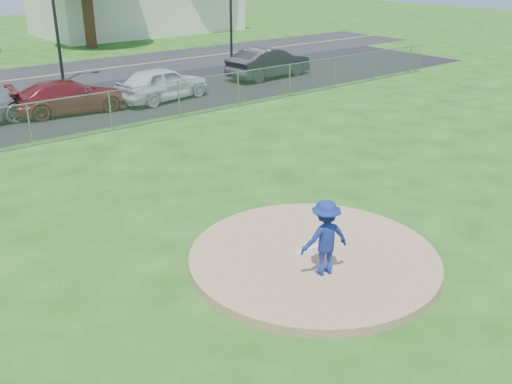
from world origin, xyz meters
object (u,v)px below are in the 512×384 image
(commercial_building, at_px, (138,6))
(pitcher, at_px, (325,238))
(traffic_signal_right, at_px, (234,4))
(parked_car_charcoal, at_px, (269,62))
(parked_car_darkred, at_px, (69,97))
(parked_car_pearl, at_px, (163,83))

(commercial_building, height_order, pitcher, commercial_building)
(commercial_building, bearing_deg, pitcher, -112.96)
(traffic_signal_right, distance_m, parked_car_charcoal, 6.88)
(pitcher, distance_m, parked_car_charcoal, 20.81)
(parked_car_darkred, bearing_deg, parked_car_pearl, -89.18)
(traffic_signal_right, bearing_deg, commercial_building, 83.71)
(traffic_signal_right, bearing_deg, parked_car_charcoal, -109.85)
(traffic_signal_right, relative_size, parked_car_darkred, 1.19)
(pitcher, height_order, parked_car_charcoal, pitcher)
(pitcher, height_order, parked_car_pearl, pitcher)
(traffic_signal_right, bearing_deg, pitcher, -122.81)
(traffic_signal_right, distance_m, parked_car_pearl, 11.85)
(commercial_building, relative_size, traffic_signal_right, 2.93)
(parked_car_charcoal, bearing_deg, parked_car_pearl, 92.81)
(commercial_building, distance_m, parked_car_darkred, 27.16)
(pitcher, bearing_deg, traffic_signal_right, -107.71)
(parked_car_darkred, bearing_deg, parked_car_charcoal, -80.18)
(commercial_building, xyz_separation_m, pitcher, (-16.38, -38.68, -1.17))
(traffic_signal_right, relative_size, parked_car_pearl, 1.25)
(traffic_signal_right, relative_size, parked_car_charcoal, 1.15)
(pitcher, height_order, parked_car_darkred, pitcher)
(commercial_building, height_order, parked_car_pearl, commercial_building)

